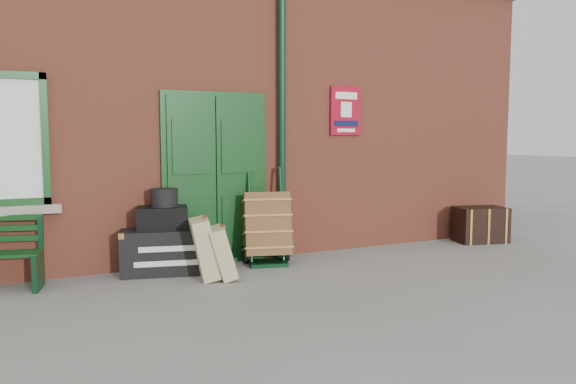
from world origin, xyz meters
TOP-DOWN VIEW (x-y plane):
  - ground at (0.00, 0.00)m, footprint 80.00×80.00m
  - station_building at (-0.00, 3.49)m, footprint 10.30×4.30m
  - houdini_trunk at (-1.01, 1.25)m, footprint 1.21×0.84m
  - strongbox at (-1.06, 1.25)m, footprint 0.69×0.57m
  - hatbox at (-1.03, 1.25)m, footprint 0.40×0.40m
  - suitcase_back at (-0.70, 0.73)m, footprint 0.42×0.56m
  - suitcase_front at (-0.52, 0.63)m, footprint 0.42×0.51m
  - porter_trolley at (0.31, 1.19)m, footprint 0.75×0.79m
  - dark_trunk at (3.99, 1.06)m, footprint 0.88×0.69m

SIDE VIEW (x-z plane):
  - ground at x=0.00m, z-range 0.00..0.00m
  - houdini_trunk at x=-1.01m, z-range 0.00..0.55m
  - dark_trunk at x=3.99m, z-range 0.00..0.56m
  - suitcase_front at x=-0.52m, z-range 0.00..0.63m
  - suitcase_back at x=-0.70m, z-range 0.00..0.73m
  - porter_trolley at x=0.31m, z-range -0.14..1.11m
  - strongbox at x=-1.06m, z-range 0.55..0.82m
  - hatbox at x=-1.03m, z-range 0.82..1.04m
  - station_building at x=0.00m, z-range -0.02..4.34m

